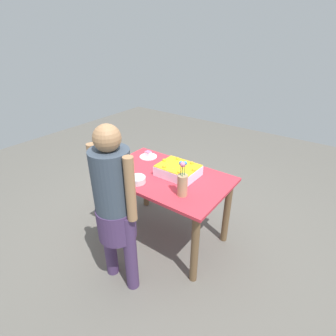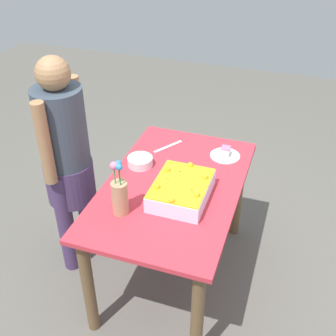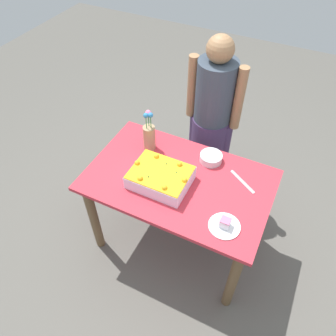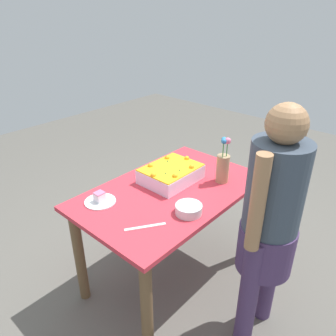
{
  "view_description": "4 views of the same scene",
  "coord_description": "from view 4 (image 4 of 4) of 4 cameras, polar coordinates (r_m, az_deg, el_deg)",
  "views": [
    {
      "loc": [
        -1.36,
        1.8,
        2.05
      ],
      "look_at": [
        -0.01,
        -0.03,
        0.84
      ],
      "focal_mm": 28.0,
      "sensor_mm": 36.0,
      "label": 1
    },
    {
      "loc": [
        -1.91,
        -0.62,
        2.27
      ],
      "look_at": [
        -0.01,
        0.03,
        0.89
      ],
      "focal_mm": 45.0,
      "sensor_mm": 36.0,
      "label": 2
    },
    {
      "loc": [
        0.59,
        -1.37,
        2.45
      ],
      "look_at": [
        -0.05,
        -0.06,
        0.91
      ],
      "focal_mm": 35.0,
      "sensor_mm": 36.0,
      "label": 3
    },
    {
      "loc": [
        1.41,
        1.25,
        1.89
      ],
      "look_at": [
        -0.06,
        -0.07,
        0.89
      ],
      "focal_mm": 35.0,
      "sensor_mm": 36.0,
      "label": 4
    }
  ],
  "objects": [
    {
      "name": "ground_plane",
      "position": [
        2.67,
        0.35,
        -18.14
      ],
      "size": [
        8.0,
        8.0,
        0.0
      ],
      "primitive_type": "plane",
      "color": "#5C5952"
    },
    {
      "name": "dining_table",
      "position": [
        2.27,
        0.39,
        -6.83
      ],
      "size": [
        1.26,
        0.79,
        0.77
      ],
      "color": "#C9313E",
      "rests_on": "ground_plane"
    },
    {
      "name": "sheet_cake",
      "position": [
        2.28,
        0.5,
        -0.97
      ],
      "size": [
        0.39,
        0.3,
        0.13
      ],
      "color": "white",
      "rests_on": "dining_table"
    },
    {
      "name": "serving_plate_with_slice",
      "position": [
        2.1,
        -11.76,
        -5.4
      ],
      "size": [
        0.2,
        0.2,
        0.07
      ],
      "color": "white",
      "rests_on": "dining_table"
    },
    {
      "name": "cake_knife",
      "position": [
        1.86,
        -3.99,
        -10.17
      ],
      "size": [
        0.21,
        0.15,
        0.0
      ],
      "primitive_type": "cube",
      "rotation": [
        0.0,
        0.0,
        5.71
      ],
      "color": "silver",
      "rests_on": "dining_table"
    },
    {
      "name": "flower_vase",
      "position": [
        2.27,
        9.55,
        0.39
      ],
      "size": [
        0.09,
        0.09,
        0.33
      ],
      "color": "tan",
      "rests_on": "dining_table"
    },
    {
      "name": "fruit_bowl",
      "position": [
        1.95,
        3.62,
        -7.17
      ],
      "size": [
        0.16,
        0.16,
        0.06
      ],
      "primitive_type": "cylinder",
      "color": "silver",
      "rests_on": "dining_table"
    },
    {
      "name": "person_standing",
      "position": [
        1.86,
        17.38,
        -8.46
      ],
      "size": [
        0.45,
        0.31,
        1.49
      ],
      "rotation": [
        0.0,
        0.0,
        -1.57
      ],
      "color": "#463059",
      "rests_on": "ground_plane"
    }
  ]
}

